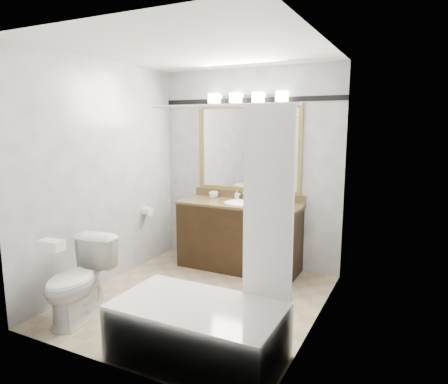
% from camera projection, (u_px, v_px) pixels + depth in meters
% --- Properties ---
extents(room, '(2.42, 2.62, 2.52)m').
position_uv_depth(room, '(197.00, 181.00, 3.96)').
color(room, tan).
rests_on(room, ground).
extents(vanity, '(1.53, 0.58, 0.97)m').
position_uv_depth(vanity, '(239.00, 235.00, 4.99)').
color(vanity, black).
rests_on(vanity, ground).
extents(mirror, '(1.40, 0.04, 1.10)m').
position_uv_depth(mirror, '(248.00, 149.00, 5.05)').
color(mirror, olive).
rests_on(mirror, room).
extents(vanity_light_bar, '(1.02, 0.14, 0.12)m').
position_uv_depth(vanity_light_bar, '(247.00, 97.00, 4.89)').
color(vanity_light_bar, silver).
rests_on(vanity_light_bar, room).
extents(accent_stripe, '(2.40, 0.01, 0.06)m').
position_uv_depth(accent_stripe, '(249.00, 100.00, 4.96)').
color(accent_stripe, black).
rests_on(accent_stripe, room).
extents(bathtub, '(1.30, 0.75, 1.96)m').
position_uv_depth(bathtub, '(202.00, 324.00, 3.08)').
color(bathtub, white).
rests_on(bathtub, ground).
extents(tp_roll, '(0.11, 0.12, 0.12)m').
position_uv_depth(tp_roll, '(147.00, 211.00, 5.14)').
color(tp_roll, white).
rests_on(tp_roll, room).
extents(toilet, '(0.51, 0.78, 0.75)m').
position_uv_depth(toilet, '(79.00, 281.00, 3.70)').
color(toilet, white).
rests_on(toilet, ground).
extents(tissue_box, '(0.22, 0.13, 0.09)m').
position_uv_depth(tissue_box, '(51.00, 245.00, 3.39)').
color(tissue_box, white).
rests_on(tissue_box, toilet).
extents(coffee_maker, '(0.18, 0.22, 0.34)m').
position_uv_depth(coffee_maker, '(271.00, 192.00, 4.69)').
color(coffee_maker, black).
rests_on(coffee_maker, vanity).
extents(cup_left, '(0.12, 0.12, 0.08)m').
position_uv_depth(cup_left, '(214.00, 194.00, 5.26)').
color(cup_left, white).
rests_on(cup_left, vanity).
extents(cup_right, '(0.09, 0.09, 0.08)m').
position_uv_depth(cup_right, '(212.00, 195.00, 5.23)').
color(cup_right, white).
rests_on(cup_right, vanity).
extents(soap_bottle_a, '(0.06, 0.06, 0.11)m').
position_uv_depth(soap_bottle_a, '(237.00, 195.00, 5.16)').
color(soap_bottle_a, white).
rests_on(soap_bottle_a, vanity).
extents(soap_bar, '(0.09, 0.07, 0.02)m').
position_uv_depth(soap_bar, '(255.00, 201.00, 4.95)').
color(soap_bar, beige).
rests_on(soap_bar, vanity).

